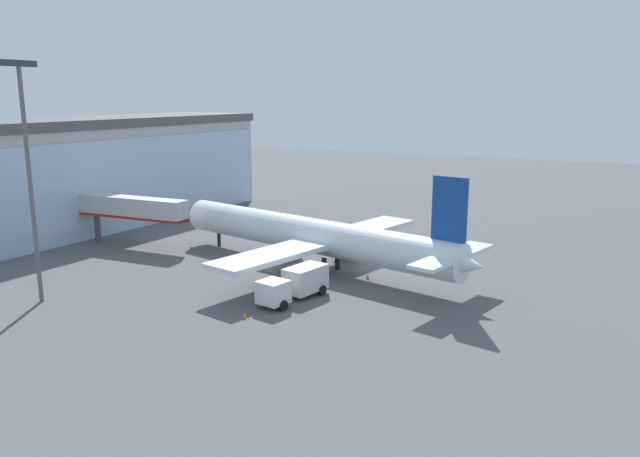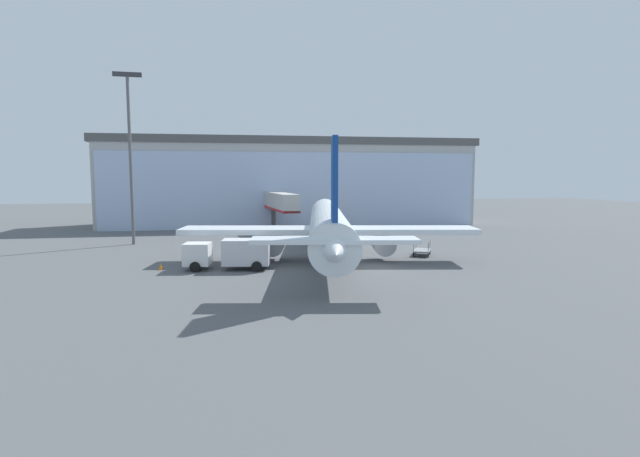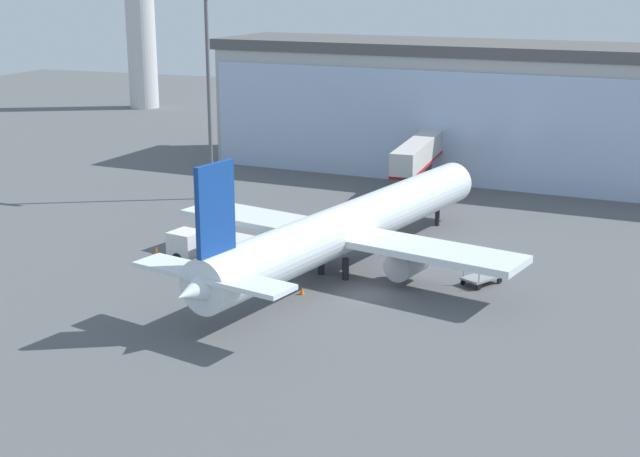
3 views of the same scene
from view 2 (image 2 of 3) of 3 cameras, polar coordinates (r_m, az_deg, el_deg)
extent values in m
plane|color=#545659|center=(45.27, 5.83, -4.35)|extent=(240.00, 240.00, 0.00)
cube|color=#ADADAD|center=(85.09, -3.40, 4.95)|extent=(60.84, 16.98, 13.15)
cube|color=#AFC3E5|center=(78.23, -2.81, 4.38)|extent=(58.88, 3.67, 11.83)
cube|color=#515151|center=(85.26, -3.43, 9.78)|extent=(62.06, 17.32, 1.20)
cube|color=beige|center=(70.89, -4.54, 3.11)|extent=(2.89, 14.64, 2.40)
cube|color=red|center=(70.95, -4.53, 2.26)|extent=(2.94, 14.64, 0.30)
cylinder|color=#4C4C51|center=(76.43, -5.34, 1.15)|extent=(0.70, 0.70, 3.36)
cylinder|color=#59595E|center=(63.20, -20.83, 7.13)|extent=(0.36, 0.36, 19.57)
cube|color=#333338|center=(64.25, -21.18, 16.11)|extent=(3.20, 0.40, 0.50)
cylinder|color=white|center=(48.88, 0.95, 0.44)|extent=(11.02, 34.10, 3.54)
cone|color=white|center=(65.90, 0.57, 1.88)|extent=(4.12, 3.71, 3.54)
cone|color=white|center=(31.93, 1.73, -2.52)|extent=(3.99, 4.61, 3.19)
cube|color=white|center=(47.22, 1.00, -0.19)|extent=(28.00, 10.24, 0.50)
cube|color=white|center=(32.85, 1.67, -1.35)|extent=(11.26, 4.78, 0.30)
cube|color=navy|center=(33.08, 1.65, 5.66)|extent=(1.06, 3.20, 5.53)
cylinder|color=gray|center=(48.03, -5.32, -1.73)|extent=(2.76, 3.59, 2.10)
cylinder|color=gray|center=(48.30, 7.25, -1.71)|extent=(2.76, 3.59, 2.10)
cylinder|color=black|center=(46.50, -0.28, -3.04)|extent=(0.50, 0.50, 1.60)
cylinder|color=black|center=(46.56, 2.34, -3.03)|extent=(0.50, 0.50, 1.60)
cylinder|color=black|center=(63.15, 0.62, -0.65)|extent=(0.40, 0.40, 1.60)
cube|color=silver|center=(44.53, -13.83, -2.84)|extent=(2.58, 2.58, 1.90)
cube|color=silver|center=(43.85, -8.45, -2.66)|extent=(4.35, 2.93, 2.20)
cylinder|color=black|center=(43.62, -14.09, -4.29)|extent=(0.94, 0.47, 0.90)
cylinder|color=black|center=(45.74, -13.52, -3.80)|extent=(0.94, 0.47, 0.90)
cylinder|color=black|center=(42.85, -7.25, -4.34)|extent=(0.94, 0.47, 0.90)
cylinder|color=black|center=(45.01, -7.01, -3.84)|extent=(0.94, 0.47, 0.90)
cube|color=gray|center=(52.20, 11.57, -2.48)|extent=(2.78, 3.22, 0.16)
cylinder|color=black|center=(53.41, 10.90, -2.60)|extent=(0.32, 0.44, 0.44)
cylinder|color=gray|center=(53.29, 10.92, -1.72)|extent=(0.08, 0.08, 0.90)
cylinder|color=black|center=(53.29, 12.44, -2.65)|extent=(0.32, 0.44, 0.44)
cylinder|color=gray|center=(53.17, 12.46, -1.77)|extent=(0.08, 0.08, 0.90)
cylinder|color=black|center=(51.20, 10.65, -2.96)|extent=(0.32, 0.44, 0.44)
cylinder|color=gray|center=(51.08, 10.67, -2.04)|extent=(0.08, 0.08, 0.90)
cylinder|color=black|center=(51.08, 12.26, -3.02)|extent=(0.32, 0.44, 0.44)
cylinder|color=gray|center=(50.96, 12.28, -2.10)|extent=(0.08, 0.08, 0.90)
cone|color=orange|center=(42.33, 1.53, -4.66)|extent=(0.36, 0.36, 0.55)
cone|color=orange|center=(45.60, -17.76, -4.18)|extent=(0.36, 0.36, 0.55)
camera|label=1|loc=(47.30, -81.48, 12.36)|focal=35.00mm
camera|label=3|loc=(37.68, 101.11, 19.25)|focal=50.00mm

